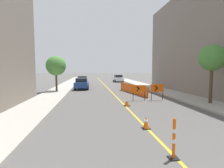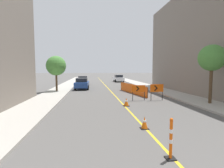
# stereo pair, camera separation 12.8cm
# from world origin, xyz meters

# --- Properties ---
(lane_stripe) EXTENTS (0.12, 63.64, 0.01)m
(lane_stripe) POSITION_xyz_m (0.00, 31.82, 0.00)
(lane_stripe) COLOR gold
(lane_stripe) RESTS_ON ground_plane
(sidewalk_left) EXTENTS (2.84, 63.64, 0.13)m
(sidewalk_left) POSITION_xyz_m (-6.61, 31.82, 0.07)
(sidewalk_left) COLOR #ADA89E
(sidewalk_left) RESTS_ON ground_plane
(sidewalk_right) EXTENTS (2.84, 63.64, 0.13)m
(sidewalk_right) POSITION_xyz_m (6.61, 31.82, 0.07)
(sidewalk_right) COLOR #ADA89E
(sidewalk_right) RESTS_ON ground_plane
(traffic_cone_second) EXTENTS (0.37, 0.37, 0.58)m
(traffic_cone_second) POSITION_xyz_m (-0.06, 9.65, 0.29)
(traffic_cone_second) COLOR black
(traffic_cone_second) RESTS_ON ground_plane
(traffic_cone_third) EXTENTS (0.46, 0.46, 0.62)m
(traffic_cone_third) POSITION_xyz_m (0.14, 14.82, 0.31)
(traffic_cone_third) COLOR black
(traffic_cone_third) RESTS_ON ground_plane
(delineator_post_front) EXTENTS (0.30, 0.30, 1.30)m
(delineator_post_front) POSITION_xyz_m (-0.11, 6.85, 0.57)
(delineator_post_front) COLOR black
(delineator_post_front) RESTS_ON ground_plane
(arrow_barricade_primary) EXTENTS (1.26, 0.16, 1.38)m
(arrow_barricade_primary) POSITION_xyz_m (1.70, 16.99, 1.01)
(arrow_barricade_primary) COLOR #EF560C
(arrow_barricade_primary) RESTS_ON ground_plane
(arrow_barricade_secondary) EXTENTS (1.24, 0.14, 1.46)m
(arrow_barricade_secondary) POSITION_xyz_m (3.34, 16.85, 1.06)
(arrow_barricade_secondary) COLOR #EF560C
(arrow_barricade_secondary) RESTS_ON ground_plane
(safety_mesh_fence) EXTENTS (1.41, 7.21, 1.07)m
(safety_mesh_fence) POSITION_xyz_m (2.23, 21.65, 0.54)
(safety_mesh_fence) COLOR #EF560C
(safety_mesh_fence) RESTS_ON ground_plane
(parked_car_curb_near) EXTENTS (1.95, 4.36, 1.59)m
(parked_car_curb_near) POSITION_xyz_m (-3.78, 26.94, 0.80)
(parked_car_curb_near) COLOR navy
(parked_car_curb_near) RESTS_ON ground_plane
(parked_car_curb_mid) EXTENTS (1.94, 4.33, 1.59)m
(parked_car_curb_mid) POSITION_xyz_m (-3.97, 34.17, 0.80)
(parked_car_curb_mid) COLOR black
(parked_car_curb_mid) RESTS_ON ground_plane
(parked_car_curb_far) EXTENTS (2.01, 4.38, 1.59)m
(parked_car_curb_far) POSITION_xyz_m (3.72, 40.91, 0.80)
(parked_car_curb_far) COLOR silver
(parked_car_curb_far) RESTS_ON ground_plane
(street_tree_left_near) EXTENTS (2.41, 2.41, 4.31)m
(street_tree_left_near) POSITION_xyz_m (-6.75, 24.11, 3.23)
(street_tree_left_near) COLOR #4C3823
(street_tree_left_near) RESTS_ON sidewalk_left
(street_tree_right_near) EXTENTS (2.02, 2.02, 4.55)m
(street_tree_right_near) POSITION_xyz_m (6.75, 14.43, 3.64)
(street_tree_right_near) COLOR #4C3823
(street_tree_right_near) RESTS_ON sidewalk_right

